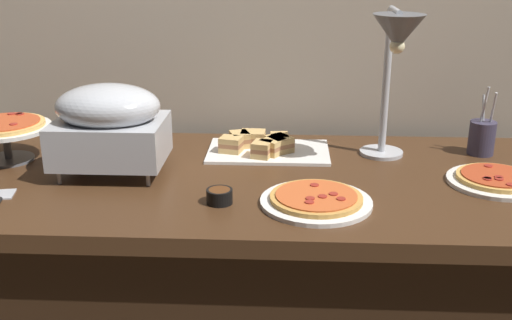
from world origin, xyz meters
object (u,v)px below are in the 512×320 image
(chafing_dish, at_px, (109,124))
(pizza_plate_raised_stand, at_px, (5,130))
(sauce_cup_near, at_px, (219,196))
(sandwich_platter, at_px, (263,146))
(pizza_plate_front, at_px, (316,200))
(heat_lamp, at_px, (395,48))
(pizza_plate_center, at_px, (496,180))
(utensil_holder, at_px, (482,137))
(serving_spatula, at_px, (0,200))

(chafing_dish, bearing_deg, pizza_plate_raised_stand, 165.78)
(chafing_dish, bearing_deg, sauce_cup_near, -31.58)
(chafing_dish, bearing_deg, sandwich_platter, 24.68)
(pizza_plate_front, height_order, pizza_plate_raised_stand, pizza_plate_raised_stand)
(heat_lamp, distance_m, sauce_cup_near, 0.67)
(heat_lamp, bearing_deg, sauce_cup_near, -147.82)
(pizza_plate_center, height_order, utensil_holder, utensil_holder)
(heat_lamp, xyz_separation_m, pizza_plate_center, (0.29, -0.13, -0.35))
(chafing_dish, height_order, serving_spatula, chafing_dish)
(heat_lamp, bearing_deg, chafing_dish, -173.58)
(pizza_plate_raised_stand, height_order, sandwich_platter, pizza_plate_raised_stand)
(pizza_plate_raised_stand, height_order, serving_spatula, pizza_plate_raised_stand)
(sauce_cup_near, relative_size, utensil_holder, 0.31)
(heat_lamp, height_order, serving_spatula, heat_lamp)
(heat_lamp, height_order, utensil_holder, heat_lamp)
(pizza_plate_front, xyz_separation_m, sauce_cup_near, (-0.26, -0.01, 0.01))
(chafing_dish, relative_size, heat_lamp, 0.68)
(sandwich_platter, xyz_separation_m, serving_spatula, (-0.69, -0.43, -0.02))
(pizza_plate_raised_stand, distance_m, serving_spatula, 0.35)
(pizza_plate_front, height_order, sauce_cup_near, sauce_cup_near)
(pizza_plate_center, bearing_deg, utensil_holder, 83.34)
(pizza_plate_raised_stand, xyz_separation_m, sandwich_platter, (0.81, 0.11, -0.08))
(chafing_dish, height_order, pizza_plate_front, chafing_dish)
(pizza_plate_center, height_order, sauce_cup_near, sauce_cup_near)
(chafing_dish, height_order, utensil_holder, chafing_dish)
(pizza_plate_center, xyz_separation_m, pizza_plate_raised_stand, (-1.49, 0.12, 0.09))
(pizza_plate_center, height_order, pizza_plate_raised_stand, pizza_plate_raised_stand)
(pizza_plate_raised_stand, distance_m, sauce_cup_near, 0.77)
(chafing_dish, xyz_separation_m, pizza_plate_raised_stand, (-0.36, 0.09, -0.05))
(pizza_plate_center, bearing_deg, chafing_dish, 178.35)
(heat_lamp, xyz_separation_m, pizza_plate_raised_stand, (-1.19, -0.00, -0.26))
(heat_lamp, relative_size, pizza_plate_center, 1.72)
(utensil_holder, bearing_deg, chafing_dish, -168.58)
(pizza_plate_center, bearing_deg, sauce_cup_near, -166.99)
(pizza_plate_center, bearing_deg, serving_spatula, -171.84)
(pizza_plate_center, xyz_separation_m, serving_spatula, (-1.37, -0.20, -0.01))
(pizza_plate_front, xyz_separation_m, utensil_holder, (0.55, 0.44, 0.05))
(heat_lamp, bearing_deg, utensil_holder, 23.34)
(heat_lamp, relative_size, sauce_cup_near, 6.79)
(serving_spatula, bearing_deg, pizza_plate_front, 1.47)
(pizza_plate_front, bearing_deg, pizza_plate_raised_stand, 162.77)
(sauce_cup_near, xyz_separation_m, utensil_holder, (0.81, 0.45, 0.04))
(pizza_plate_center, xyz_separation_m, sauce_cup_near, (-0.78, -0.18, 0.01))
(heat_lamp, xyz_separation_m, sandwich_platter, (-0.39, 0.11, -0.34))
(sandwich_platter, relative_size, utensil_holder, 1.75)
(heat_lamp, distance_m, sandwich_platter, 0.53)
(chafing_dish, height_order, heat_lamp, heat_lamp)
(chafing_dish, bearing_deg, utensil_holder, 11.42)
(pizza_plate_center, bearing_deg, sandwich_platter, 160.77)
(sauce_cup_near, bearing_deg, serving_spatula, -178.40)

